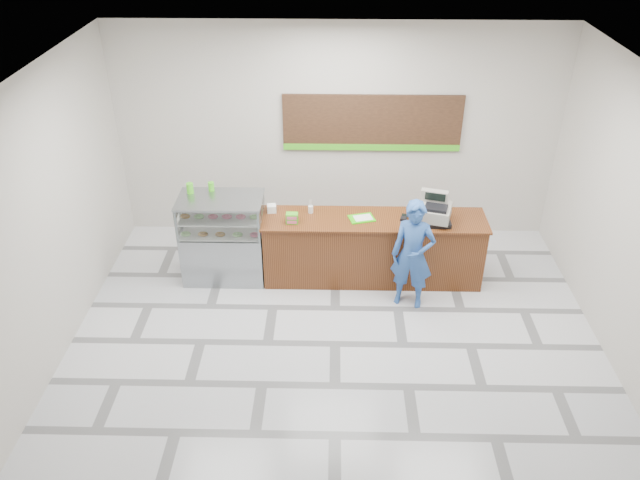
{
  "coord_description": "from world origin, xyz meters",
  "views": [
    {
      "loc": [
        -0.06,
        -6.29,
        5.49
      ],
      "look_at": [
        -0.22,
        0.9,
        1.06
      ],
      "focal_mm": 35.0,
      "sensor_mm": 36.0,
      "label": 1
    }
  ],
  "objects_px": {
    "display_case": "(223,238)",
    "cash_register": "(434,211)",
    "sales_counter": "(373,249)",
    "serving_tray": "(362,218)",
    "customer": "(413,255)"
  },
  "relations": [
    {
      "from": "display_case",
      "to": "cash_register",
      "type": "xyz_separation_m",
      "value": [
        3.07,
        -0.04,
        0.51
      ]
    },
    {
      "from": "customer",
      "to": "serving_tray",
      "type": "bearing_deg",
      "value": 153.73
    },
    {
      "from": "serving_tray",
      "to": "customer",
      "type": "height_order",
      "value": "customer"
    },
    {
      "from": "cash_register",
      "to": "customer",
      "type": "bearing_deg",
      "value": -104.91
    },
    {
      "from": "customer",
      "to": "sales_counter",
      "type": "bearing_deg",
      "value": 144.61
    },
    {
      "from": "serving_tray",
      "to": "customer",
      "type": "relative_size",
      "value": 0.25
    },
    {
      "from": "display_case",
      "to": "cash_register",
      "type": "relative_size",
      "value": 2.33
    },
    {
      "from": "sales_counter",
      "to": "cash_register",
      "type": "distance_m",
      "value": 1.08
    },
    {
      "from": "display_case",
      "to": "serving_tray",
      "type": "height_order",
      "value": "display_case"
    },
    {
      "from": "cash_register",
      "to": "customer",
      "type": "relative_size",
      "value": 0.35
    },
    {
      "from": "sales_counter",
      "to": "customer",
      "type": "distance_m",
      "value": 0.85
    },
    {
      "from": "display_case",
      "to": "customer",
      "type": "distance_m",
      "value": 2.8
    },
    {
      "from": "sales_counter",
      "to": "display_case",
      "type": "height_order",
      "value": "display_case"
    },
    {
      "from": "serving_tray",
      "to": "customer",
      "type": "bearing_deg",
      "value": -57.02
    },
    {
      "from": "display_case",
      "to": "serving_tray",
      "type": "xyz_separation_m",
      "value": [
        2.04,
        -0.01,
        0.36
      ]
    }
  ]
}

